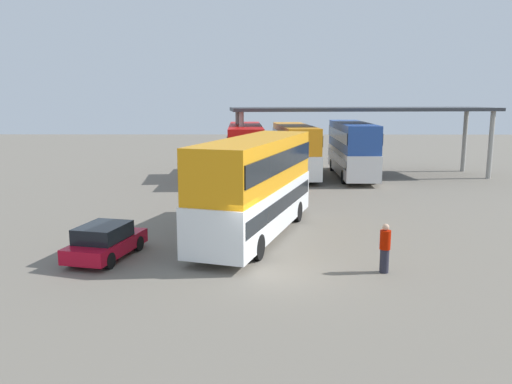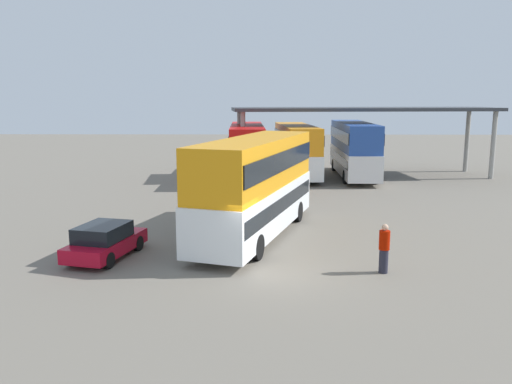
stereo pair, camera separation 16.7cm
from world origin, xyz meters
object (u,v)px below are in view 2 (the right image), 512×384
double_decker_mid_row (296,148)px  pedestrian_waiting (384,249)px  double_decker_main (256,183)px  double_decker_far_right (354,147)px  double_decker_near_canopy (247,149)px  parked_hatchback (105,241)px

double_decker_mid_row → pedestrian_waiting: 22.98m
double_decker_main → double_decker_mid_row: 18.21m
double_decker_far_right → double_decker_near_canopy: bearing=95.9°
double_decker_main → double_decker_near_canopy: double_decker_main is taller
double_decker_far_right → pedestrian_waiting: bearing=173.7°
double_decker_main → pedestrian_waiting: bearing=-119.6°
parked_hatchback → pedestrian_waiting: size_ratio=2.27×
parked_hatchback → double_decker_far_right: bearing=-18.7°
double_decker_main → double_decker_near_canopy: (-0.92, 16.86, -0.15)m
parked_hatchback → double_decker_mid_row: (8.69, 21.29, 1.53)m
double_decker_far_right → double_decker_mid_row: bearing=86.0°
double_decker_mid_row → double_decker_far_right: size_ratio=1.00×
parked_hatchback → double_decker_near_canopy: double_decker_near_canopy is taller
double_decker_mid_row → double_decker_main: bearing=166.4°
double_decker_main → double_decker_far_right: double_decker_main is taller
double_decker_near_canopy → double_decker_mid_row: size_ratio=1.07×
parked_hatchback → double_decker_near_canopy: 20.81m
double_decker_main → parked_hatchback: 6.88m
double_decker_mid_row → double_decker_far_right: double_decker_far_right is taller
parked_hatchback → double_decker_mid_row: 23.05m
double_decker_mid_row → double_decker_far_right: (4.43, -0.36, 0.11)m
double_decker_main → double_decker_near_canopy: 16.89m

